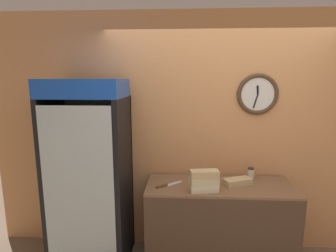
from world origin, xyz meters
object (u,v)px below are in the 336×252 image
(sandwich_stack_bottom, at_px, (204,188))
(sandwich_stack_middle, at_px, (204,181))
(sandwich_flat_left, at_px, (238,182))
(beverage_cooler, at_px, (91,165))
(condiment_jar, at_px, (251,174))
(sandwich_stack_top, at_px, (205,174))
(chefs_knife, at_px, (166,185))

(sandwich_stack_bottom, bearing_deg, sandwich_stack_middle, 0.00)
(sandwich_stack_bottom, height_order, sandwich_flat_left, sandwich_stack_bottom)
(beverage_cooler, height_order, condiment_jar, beverage_cooler)
(sandwich_stack_middle, distance_m, sandwich_stack_top, 0.07)
(sandwich_stack_top, relative_size, condiment_jar, 2.16)
(sandwich_stack_top, height_order, chefs_knife, sandwich_stack_top)
(sandwich_flat_left, distance_m, chefs_knife, 0.75)
(condiment_jar, bearing_deg, sandwich_stack_middle, -147.35)
(sandwich_stack_bottom, distance_m, sandwich_stack_top, 0.14)
(sandwich_stack_bottom, distance_m, condiment_jar, 0.63)
(condiment_jar, bearing_deg, beverage_cooler, -174.69)
(sandwich_stack_middle, xyz_separation_m, chefs_knife, (-0.39, 0.11, -0.10))
(sandwich_flat_left, relative_size, chefs_knife, 1.16)
(sandwich_stack_middle, height_order, sandwich_flat_left, sandwich_stack_middle)
(beverage_cooler, height_order, chefs_knife, beverage_cooler)
(sandwich_stack_top, bearing_deg, beverage_cooler, 171.24)
(sandwich_stack_middle, bearing_deg, condiment_jar, 32.65)
(beverage_cooler, height_order, sandwich_stack_middle, beverage_cooler)
(chefs_knife, bearing_deg, condiment_jar, 14.11)
(sandwich_stack_bottom, distance_m, sandwich_stack_middle, 0.07)
(sandwich_stack_bottom, relative_size, condiment_jar, 2.16)
(sandwich_stack_bottom, distance_m, chefs_knife, 0.40)
(condiment_jar, bearing_deg, sandwich_stack_bottom, -147.35)
(sandwich_stack_bottom, height_order, sandwich_stack_top, sandwich_stack_top)
(beverage_cooler, relative_size, sandwich_stack_bottom, 6.98)
(sandwich_stack_top, height_order, condiment_jar, sandwich_stack_top)
(chefs_knife, bearing_deg, beverage_cooler, 174.85)
(beverage_cooler, bearing_deg, sandwich_stack_bottom, -8.76)
(sandwich_stack_middle, height_order, sandwich_stack_top, sandwich_stack_top)
(chefs_knife, height_order, condiment_jar, condiment_jar)
(sandwich_flat_left, xyz_separation_m, condiment_jar, (0.17, 0.15, 0.03))
(beverage_cooler, height_order, sandwich_flat_left, beverage_cooler)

